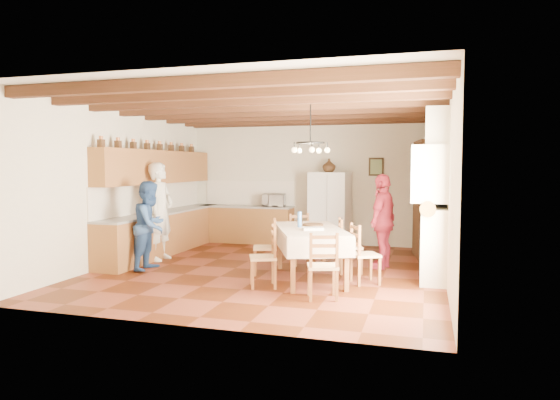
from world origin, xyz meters
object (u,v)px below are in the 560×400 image
Objects in this scene: refrigerator at (330,210)px; person_woman_blue at (151,225)px; hutch at (430,200)px; dining_table at (310,233)px; chair_right_near at (365,254)px; person_woman_red at (383,221)px; chair_right_far at (350,246)px; chair_left_far at (265,246)px; microwave at (274,200)px; person_man at (161,211)px; chair_left_near at (263,256)px; chair_end_near at (323,265)px; chair_end_far at (302,239)px.

person_woman_blue is at bearing -123.09° from refrigerator.
refrigerator is 0.72× the size of hutch.
dining_table is 0.96m from chair_right_near.
person_woman_blue is at bearing -56.84° from person_woman_red.
refrigerator is 1.80× the size of chair_right_far.
person_woman_red is (1.91, 1.08, 0.39)m from chair_left_far.
person_woman_blue is (-2.10, -0.22, 0.32)m from chair_left_far.
chair_right_far is 3.59m from microwave.
person_man is (-2.39, 0.64, 0.49)m from chair_left_far.
dining_table is 2.28× the size of chair_left_near.
chair_right_far is at bearing -2.34° from chair_right_near.
chair_end_near is at bearing 128.62° from chair_right_near.
chair_left_far is 1.08m from chair_end_far.
chair_left_far and chair_end_far have the same top height.
hutch is at bearing -62.90° from person_woman_blue.
person_woman_blue is (-3.38, 1.08, 0.32)m from chair_end_near.
refrigerator is 1.80× the size of chair_right_near.
hutch is 3.69m from chair_left_far.
person_woman_blue is (-3.85, -0.02, 0.32)m from chair_right_near.
chair_left_far is 1.00× the size of chair_right_near.
hutch is at bearing 119.91° from chair_left_near.
person_woman_blue is at bearing 86.35° from chair_right_far.
hutch reaches higher than chair_right_near.
person_woman_red is at bearing -56.48° from chair_right_far.
person_man is at bearing -142.58° from chair_left_near.
person_woman_blue is 2.97× the size of microwave.
chair_right_near is (-1.00, -2.56, -0.71)m from hutch.
chair_end_far is (-1.34, 1.20, 0.00)m from chair_right_near.
person_man reaches higher than microwave.
chair_end_near is 5.05m from microwave.
chair_left_near is 1.64m from chair_right_near.
person_man reaches higher than person_woman_red.
chair_left_far is at bearing -62.57° from chair_end_near.
refrigerator reaches higher than chair_left_far.
chair_end_far is at bearing 19.76° from chair_right_near.
dining_table is 2.28× the size of chair_left_far.
person_woman_red is at bearing -29.74° from chair_end_far.
refrigerator is 3.34m from dining_table.
chair_right_far is (0.86, -2.64, -0.38)m from refrigerator.
person_woman_blue reaches higher than microwave.
chair_left_near is at bearing -1.79° from chair_left_far.
chair_left_near is 1.78× the size of microwave.
chair_right_far is at bearing -66.92° from refrigerator.
chair_right_near is at bearing 65.42° from chair_left_far.
chair_end_far is 2.87m from person_man.
person_man reaches higher than chair_right_far.
person_woman_blue is at bearing -101.82° from chair_left_far.
chair_end_far is at bearing -73.50° from microwave.
chair_left_far is 3.41m from microwave.
chair_left_far is 0.49× the size of person_man.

